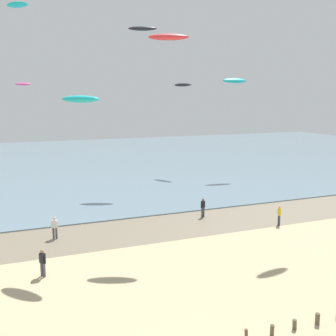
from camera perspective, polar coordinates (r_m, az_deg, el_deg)
The scene contains 13 objects.
wet_sand_strip at distance 33.47m, azimuth -8.98°, elevation -9.05°, with size 120.00×6.76×0.01m, color #7A6D59.
sea at distance 70.47m, azimuth -16.14°, elevation 0.63°, with size 160.00×70.00×0.10m, color slate.
person_mid_beach at distance 26.63m, azimuth -16.87°, elevation -12.28°, with size 0.38×0.49×1.71m.
person_by_waterline at distance 36.45m, azimuth 15.05°, elevation -6.20°, with size 0.35×0.53×1.71m.
person_left_flank at distance 37.66m, azimuth 4.83°, elevation -5.38°, with size 0.53×0.35×1.71m.
person_right_flank at distance 33.07m, azimuth -15.33°, elevation -7.86°, with size 0.53×0.35×1.71m.
kite_aloft_1 at distance 59.18m, azimuth 2.05°, elevation 11.37°, with size 2.95×0.94×0.47m, color black.
kite_aloft_2 at distance 56.37m, azimuth -19.32°, elevation 10.85°, with size 1.94×0.62×0.31m, color #E54C99.
kite_aloft_3 at distance 31.99m, azimuth 0.07°, elevation 17.58°, with size 3.01×0.96×0.48m, color red.
kite_aloft_4 at distance 27.91m, azimuth -11.98°, elevation 9.27°, with size 2.97×0.95×0.47m, color #19B2B7.
kite_aloft_6 at distance 57.88m, azimuth 9.14°, elevation 11.79°, with size 3.46×1.11×0.55m, color #19B2B7.
kite_aloft_8 at distance 51.77m, azimuth -3.54°, elevation 18.62°, with size 3.38×1.08×0.54m, color black.
kite_aloft_10 at distance 40.81m, azimuth -20.04°, elevation 20.36°, with size 2.13×0.68×0.34m, color #19B2B7.
Camera 1 is at (-6.99, -11.57, 10.70)m, focal length 44.30 mm.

